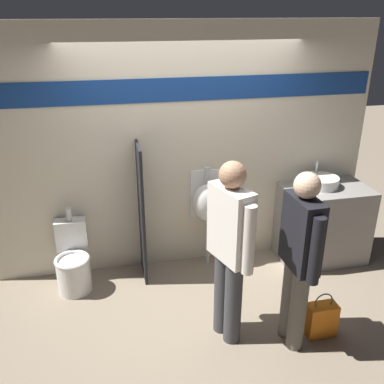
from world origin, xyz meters
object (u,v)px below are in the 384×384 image
at_px(toilet, 73,263).
at_px(shopping_bag, 321,319).
at_px(person_with_lanyard, 299,255).
at_px(sink_basin, 321,182).
at_px(person_in_vest, 230,246).
at_px(urinal_near_counter, 208,202).
at_px(cell_phone, 308,194).

xyz_separation_m(toilet, shopping_bag, (2.24, -1.25, -0.13)).
distance_m(person_with_lanyard, shopping_bag, 0.79).
relative_size(sink_basin, toilet, 0.46).
bearing_deg(person_with_lanyard, sink_basin, -36.09).
xyz_separation_m(sink_basin, toilet, (-2.82, -0.04, -0.68)).
distance_m(toilet, person_in_vest, 1.87).
bearing_deg(shopping_bag, toilet, 150.81).
xyz_separation_m(urinal_near_counter, person_in_vest, (-0.13, -1.23, 0.15)).
height_order(cell_phone, person_with_lanyard, person_with_lanyard).
relative_size(urinal_near_counter, person_in_vest, 0.69).
bearing_deg(sink_basin, toilet, -179.14).
height_order(urinal_near_counter, person_with_lanyard, person_with_lanyard).
relative_size(person_with_lanyard, shopping_bag, 3.61).
xyz_separation_m(cell_phone, shopping_bag, (-0.33, -1.11, -0.75)).
bearing_deg(urinal_near_counter, toilet, -173.89).
bearing_deg(person_with_lanyard, cell_phone, -31.72).
bearing_deg(urinal_near_counter, cell_phone, -16.14).
xyz_separation_m(urinal_near_counter, person_with_lanyard, (0.42, -1.43, 0.12)).
xyz_separation_m(person_with_lanyard, shopping_bag, (0.30, 0.01, -0.74)).
height_order(person_in_vest, shopping_bag, person_in_vest).
bearing_deg(urinal_near_counter, shopping_bag, -63.01).
bearing_deg(person_with_lanyard, shopping_bag, -89.95).
xyz_separation_m(cell_phone, person_in_vest, (-1.18, -0.92, 0.02)).
relative_size(cell_phone, shopping_bag, 0.31).
xyz_separation_m(cell_phone, toilet, (-2.57, 0.14, -0.63)).
bearing_deg(shopping_bag, person_with_lanyard, -177.82).
relative_size(sink_basin, cell_phone, 2.81).
distance_m(person_in_vest, shopping_bag, 1.16).
bearing_deg(shopping_bag, urinal_near_counter, 116.99).
bearing_deg(sink_basin, cell_phone, -142.73).
bearing_deg(person_in_vest, urinal_near_counter, -24.52).
bearing_deg(toilet, sink_basin, 0.86).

